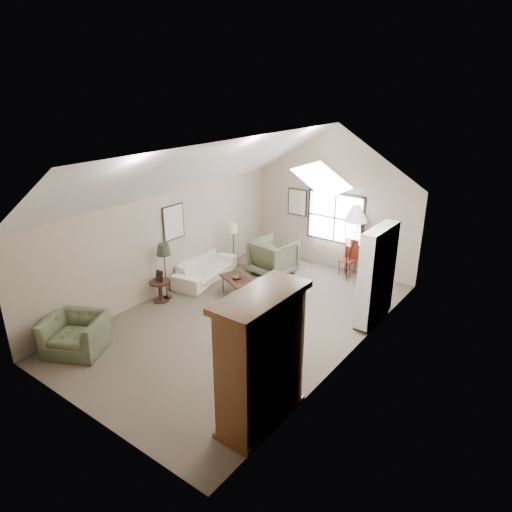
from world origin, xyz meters
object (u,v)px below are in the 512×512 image
Objects in this scene: sofa at (205,269)px; armchair_far at (273,257)px; armchair_near at (76,334)px; coffee_table at (238,288)px; side_table at (161,291)px; side_chair at (348,257)px; armoire at (261,360)px.

sofa is 1.92× the size of armchair_far.
armchair_near reaches higher than sofa.
coffee_table is (1.07, 3.76, -0.12)m from armchair_near.
armchair_far is 2.08× the size of side_table.
coffee_table is (1.36, -0.31, -0.06)m from sofa.
coffee_table is 3.32m from side_chair.
armoire is 2.27× the size of side_chair.
coffee_table is 1.86× the size of side_table.
armchair_near is (0.29, -4.07, 0.07)m from sofa.
side_table is (-1.23, -3.02, -0.23)m from armchair_far.
armoire is 1.94× the size of armchair_near.
armoire reaches higher than side_chair.
coffee_table is 1.00× the size of side_chair.
armchair_far is (-3.15, 4.90, -0.61)m from armoire.
side_table is 5.12m from side_chair.
armoire is 4.84m from side_table.
side_table is (-1.36, -1.29, 0.01)m from coffee_table.
armchair_far reaches higher than armchair_near.
armoire is at bearing -19.57° from armchair_near.
sofa is 4.08m from armchair_near.
armchair_far is at bearing 122.72° from armoire.
side_table reaches higher than coffee_table.
armoire is 2.03× the size of armchair_far.
sofa is 1.89m from armchair_far.
side_chair is (2.60, 6.69, 0.11)m from armchair_near.
armoire is 4.22× the size of side_table.
armchair_near is at bearing -171.73° from armoire.
armoire is at bearing -70.72° from side_chair.
sofa is 2.15× the size of side_chair.
coffee_table is at bearing 46.30° from armchair_near.
sofa is at bearing -132.24° from side_chair.
armchair_near is at bearing -105.86° from coffee_table.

